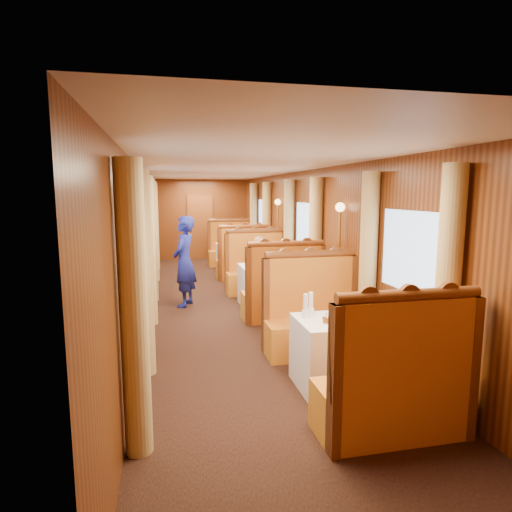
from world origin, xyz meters
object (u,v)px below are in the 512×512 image
object	(u,v)px
banquette_mid_aft	(257,273)
steward	(184,262)
tea_tray	(339,321)
rose_vase_far	(235,237)
teapot_left	(333,316)
rose_vase_mid	(269,256)
banquette_mid_fwd	(283,295)
table_mid	(268,285)
banquette_far_fwd	(244,262)
teapot_right	(349,316)
banquette_near_fwd	(394,390)
table_far	(237,257)
table_near	(345,352)
fruit_plate	(373,318)
banquette_near_aft	(313,321)
passenger	(259,259)
banquette_far_aft	(231,251)
teapot_back	(339,312)

from	to	relation	value
banquette_mid_aft	steward	world-z (taller)	steward
tea_tray	rose_vase_far	xyz separation A→B (m)	(0.09, 7.12, 0.17)
teapot_left	rose_vase_mid	bearing A→B (deg)	79.30
banquette_mid_fwd	table_mid	bearing A→B (deg)	90.00
banquette_far_fwd	teapot_right	distance (m)	6.08
banquette_mid_fwd	banquette_mid_aft	world-z (taller)	same
rose_vase_far	steward	distance (m)	3.64
banquette_near_fwd	table_far	xyz separation A→B (m)	(0.00, 8.01, -0.05)
table_near	table_mid	size ratio (longest dim) A/B	1.00
fruit_plate	rose_vase_far	size ratio (longest dim) A/B	0.56
banquette_near_fwd	rose_vase_far	world-z (taller)	banquette_near_fwd
banquette_mid_aft	banquette_near_fwd	bearing A→B (deg)	-90.00
teapot_left	rose_vase_far	distance (m)	7.11
rose_vase_mid	banquette_mid_fwd	bearing A→B (deg)	-91.03
teapot_right	rose_vase_far	distance (m)	7.12
banquette_near_aft	banquette_mid_fwd	size ratio (longest dim) A/B	1.00
banquette_near_fwd	table_mid	distance (m)	4.51
banquette_mid_fwd	passenger	xyz separation A→B (m)	(-0.00, 1.77, 0.32)
table_mid	rose_vase_far	world-z (taller)	rose_vase_far
banquette_mid_aft	banquette_far_fwd	bearing A→B (deg)	90.00
banquette_mid_fwd	steward	world-z (taller)	steward
banquette_far_aft	teapot_back	bearing A→B (deg)	-90.45
table_mid	teapot_right	bearing A→B (deg)	-90.01
banquette_near_fwd	table_far	bearing A→B (deg)	90.00
banquette_far_fwd	passenger	world-z (taller)	banquette_far_fwd
banquette_far_aft	fruit_plate	bearing A→B (deg)	-88.05
banquette_mid_aft	rose_vase_far	world-z (taller)	banquette_mid_aft
passenger	banquette_far_aft	bearing A→B (deg)	90.00
banquette_mid_fwd	banquette_near_aft	bearing A→B (deg)	-90.00
tea_tray	rose_vase_mid	distance (m)	3.56
table_near	fruit_plate	size ratio (longest dim) A/B	5.20
banquette_near_fwd	teapot_left	size ratio (longest dim) A/B	8.25
banquette_near_aft	banquette_far_aft	distance (m)	7.00
table_far	teapot_right	world-z (taller)	teapot_right
table_near	table_far	xyz separation A→B (m)	(0.00, 7.00, 0.00)
teapot_left	fruit_plate	size ratio (longest dim) A/B	0.80
teapot_left	passenger	distance (m)	4.34
banquette_near_fwd	tea_tray	world-z (taller)	banquette_near_fwd
banquette_mid_fwd	table_far	bearing A→B (deg)	90.00
teapot_left	steward	size ratio (longest dim) A/B	0.10
teapot_right	passenger	world-z (taller)	passenger
banquette_far_fwd	tea_tray	world-z (taller)	banquette_far_fwd
teapot_right	table_mid	bearing A→B (deg)	69.43
teapot_right	steward	xyz separation A→B (m)	(-1.53, 3.81, 0.03)
banquette_near_fwd	table_far	size ratio (longest dim) A/B	1.28
table_far	teapot_back	distance (m)	6.96
table_far	passenger	distance (m)	2.77
table_near	table_far	world-z (taller)	same
steward	teapot_left	bearing A→B (deg)	40.69
banquette_far_fwd	banquette_far_aft	bearing A→B (deg)	90.00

